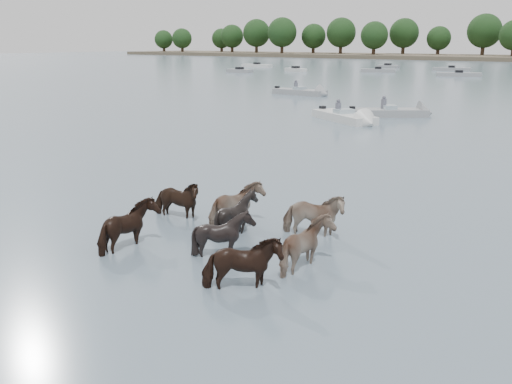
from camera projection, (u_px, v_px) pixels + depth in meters
The scene contains 7 objects.
ground at pixel (119, 250), 13.07m from camera, with size 400.00×400.00×0.00m, color #4D626F.
shoreline at pixel (342, 55), 169.97m from camera, with size 160.00×30.00×1.00m, color #4C4233.
pony_herd at pixel (231, 227), 13.30m from camera, with size 6.44×4.98×1.36m.
motorboat_a at pixel (400, 113), 36.23m from camera, with size 5.25×4.40×1.92m.
motorboat_b at pixel (351, 119), 33.47m from camera, with size 5.61×4.20×1.92m.
motorboat_f at pixel (307, 93), 50.32m from camera, with size 5.81×1.92×1.92m.
treeline at pixel (360, 34), 165.67m from camera, with size 144.04×22.89×12.04m.
Camera 1 is at (9.73, -8.10, 4.79)m, focal length 38.69 mm.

